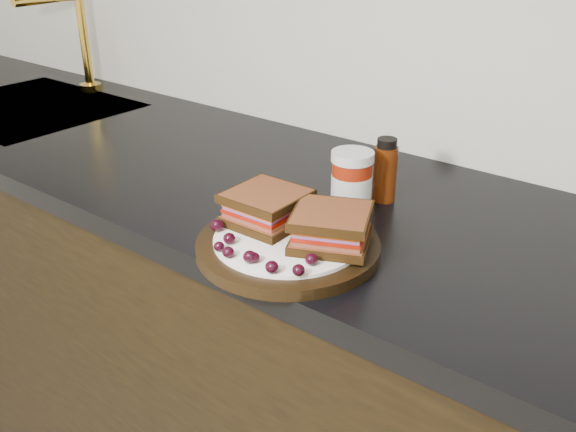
% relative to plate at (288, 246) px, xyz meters
% --- Properties ---
extents(base_cabinets, '(3.96, 0.58, 0.86)m').
position_rel_plate_xyz_m(base_cabinets, '(0.02, 0.20, -0.48)').
color(base_cabinets, black).
rests_on(base_cabinets, ground_plane).
extents(countertop, '(3.98, 0.60, 0.04)m').
position_rel_plate_xyz_m(countertop, '(0.02, 0.20, -0.03)').
color(countertop, black).
rests_on(countertop, base_cabinets).
extents(sink, '(0.50, 0.42, 0.16)m').
position_rel_plate_xyz_m(sink, '(-1.03, 0.20, -0.06)').
color(sink, '#B2B2B7').
rests_on(sink, countertop).
extents(faucet, '(0.06, 0.22, 0.28)m').
position_rel_plate_xyz_m(faucet, '(-1.03, 0.40, 0.13)').
color(faucet, gold).
rests_on(faucet, countertop).
extents(plate, '(0.28, 0.28, 0.02)m').
position_rel_plate_xyz_m(plate, '(0.00, 0.00, 0.00)').
color(plate, black).
rests_on(plate, countertop).
extents(sandwich_left, '(0.11, 0.11, 0.05)m').
position_rel_plate_xyz_m(sandwich_left, '(-0.06, 0.02, 0.04)').
color(sandwich_left, brown).
rests_on(sandwich_left, plate).
extents(sandwich_right, '(0.15, 0.15, 0.05)m').
position_rel_plate_xyz_m(sandwich_right, '(0.06, 0.03, 0.04)').
color(sandwich_right, brown).
rests_on(sandwich_right, plate).
extents(grape_0, '(0.02, 0.02, 0.02)m').
position_rel_plate_xyz_m(grape_0, '(-0.10, -0.05, 0.02)').
color(grape_0, black).
rests_on(grape_0, plate).
extents(grape_1, '(0.02, 0.02, 0.02)m').
position_rel_plate_xyz_m(grape_1, '(-0.06, -0.07, 0.02)').
color(grape_1, black).
rests_on(grape_1, plate).
extents(grape_2, '(0.02, 0.02, 0.01)m').
position_rel_plate_xyz_m(grape_2, '(-0.05, -0.09, 0.02)').
color(grape_2, black).
rests_on(grape_2, plate).
extents(grape_3, '(0.02, 0.02, 0.02)m').
position_rel_plate_xyz_m(grape_3, '(-0.03, -0.10, 0.02)').
color(grape_3, black).
rests_on(grape_3, plate).
extents(grape_4, '(0.02, 0.02, 0.02)m').
position_rel_plate_xyz_m(grape_4, '(0.00, -0.09, 0.02)').
color(grape_4, black).
rests_on(grape_4, plate).
extents(grape_5, '(0.02, 0.02, 0.01)m').
position_rel_plate_xyz_m(grape_5, '(0.01, -0.09, 0.02)').
color(grape_5, black).
rests_on(grape_5, plate).
extents(grape_6, '(0.02, 0.02, 0.02)m').
position_rel_plate_xyz_m(grape_6, '(0.05, -0.09, 0.02)').
color(grape_6, black).
rests_on(grape_6, plate).
extents(grape_7, '(0.02, 0.02, 0.02)m').
position_rel_plate_xyz_m(grape_7, '(0.08, -0.08, 0.02)').
color(grape_7, black).
rests_on(grape_7, plate).
extents(grape_8, '(0.02, 0.02, 0.02)m').
position_rel_plate_xyz_m(grape_8, '(0.08, -0.04, 0.02)').
color(grape_8, black).
rests_on(grape_8, plate).
extents(grape_9, '(0.02, 0.02, 0.02)m').
position_rel_plate_xyz_m(grape_9, '(0.05, -0.02, 0.02)').
color(grape_9, black).
rests_on(grape_9, plate).
extents(grape_10, '(0.02, 0.02, 0.02)m').
position_rel_plate_xyz_m(grape_10, '(0.08, 0.01, 0.02)').
color(grape_10, black).
rests_on(grape_10, plate).
extents(grape_11, '(0.02, 0.02, 0.02)m').
position_rel_plate_xyz_m(grape_11, '(0.05, 0.03, 0.02)').
color(grape_11, black).
rests_on(grape_11, plate).
extents(grape_12, '(0.02, 0.02, 0.02)m').
position_rel_plate_xyz_m(grape_12, '(0.04, 0.05, 0.02)').
color(grape_12, black).
rests_on(grape_12, plate).
extents(grape_13, '(0.02, 0.02, 0.02)m').
position_rel_plate_xyz_m(grape_13, '(-0.06, 0.04, 0.02)').
color(grape_13, black).
rests_on(grape_13, plate).
extents(grape_14, '(0.02, 0.02, 0.02)m').
position_rel_plate_xyz_m(grape_14, '(-0.09, 0.02, 0.02)').
color(grape_14, black).
rests_on(grape_14, plate).
extents(grape_15, '(0.02, 0.02, 0.02)m').
position_rel_plate_xyz_m(grape_15, '(-0.07, -0.01, 0.02)').
color(grape_15, black).
rests_on(grape_15, plate).
extents(grape_16, '(0.02, 0.02, 0.02)m').
position_rel_plate_xyz_m(grape_16, '(-0.07, 0.04, 0.02)').
color(grape_16, black).
rests_on(grape_16, plate).
extents(grape_17, '(0.02, 0.02, 0.02)m').
position_rel_plate_xyz_m(grape_17, '(-0.06, 0.02, 0.02)').
color(grape_17, black).
rests_on(grape_17, plate).
extents(grape_18, '(0.02, 0.02, 0.02)m').
position_rel_plate_xyz_m(grape_18, '(-0.09, -0.00, 0.02)').
color(grape_18, black).
rests_on(grape_18, plate).
extents(condiment_jar, '(0.09, 0.09, 0.11)m').
position_rel_plate_xyz_m(condiment_jar, '(-0.01, 0.18, 0.04)').
color(condiment_jar, maroon).
rests_on(condiment_jar, countertop).
extents(oil_bottle, '(0.05, 0.05, 0.11)m').
position_rel_plate_xyz_m(oil_bottle, '(0.02, 0.26, 0.05)').
color(oil_bottle, '#4C1D07').
rests_on(oil_bottle, countertop).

